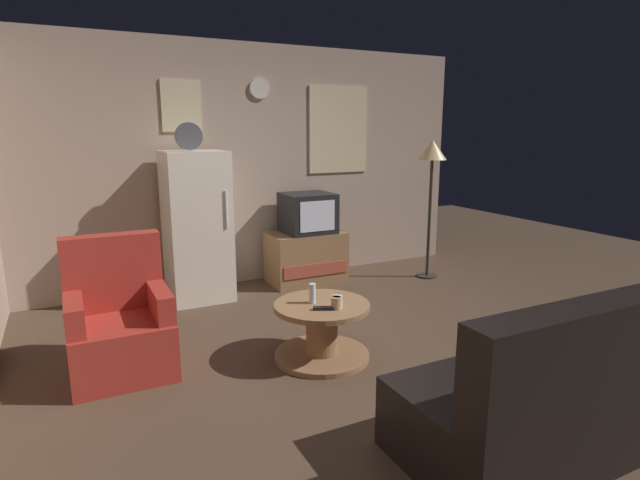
{
  "coord_description": "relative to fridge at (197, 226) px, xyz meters",
  "views": [
    {
      "loc": [
        -1.91,
        -3.02,
        1.7
      ],
      "look_at": [
        0.05,
        0.9,
        0.75
      ],
      "focal_mm": 28.62,
      "sensor_mm": 36.0,
      "label": 1
    }
  ],
  "objects": [
    {
      "name": "wall_with_art",
      "position": [
        0.77,
        0.42,
        0.56
      ],
      "size": [
        5.2,
        0.12,
        2.61
      ],
      "color": "tan",
      "rests_on": "ground_plane"
    },
    {
      "name": "mug_ceramic_white",
      "position": [
        0.54,
        -1.97,
        -0.28
      ],
      "size": [
        0.08,
        0.08,
        0.09
      ],
      "primitive_type": "cylinder",
      "color": "silver",
      "rests_on": "coffee_table"
    },
    {
      "name": "remote_control",
      "position": [
        0.43,
        -1.96,
        -0.31
      ],
      "size": [
        0.15,
        0.1,
        0.02
      ],
      "primitive_type": "cube",
      "rotation": [
        0.0,
        0.0,
        -0.45
      ],
      "color": "black",
      "rests_on": "coffee_table"
    },
    {
      "name": "tv_stand",
      "position": [
        1.22,
        0.03,
        -0.47
      ],
      "size": [
        0.84,
        0.53,
        0.57
      ],
      "color": "#8E6642",
      "rests_on": "ground_plane"
    },
    {
      "name": "armchair",
      "position": [
        -0.9,
        -1.35,
        -0.42
      ],
      "size": [
        0.68,
        0.68,
        0.96
      ],
      "color": "#A52D23",
      "rests_on": "ground_plane"
    },
    {
      "name": "fridge",
      "position": [
        0.0,
        0.0,
        0.0
      ],
      "size": [
        0.6,
        0.62,
        1.77
      ],
      "color": "silver",
      "rests_on": "ground_plane"
    },
    {
      "name": "mug_ceramic_tan",
      "position": [
        0.52,
        -1.99,
        -0.28
      ],
      "size": [
        0.08,
        0.08,
        0.09
      ],
      "primitive_type": "cylinder",
      "color": "tan",
      "rests_on": "coffee_table"
    },
    {
      "name": "couch",
      "position": [
        1.11,
        -3.4,
        -0.44
      ],
      "size": [
        1.7,
        0.8,
        0.92
      ],
      "color": "black",
      "rests_on": "ground_plane"
    },
    {
      "name": "ground_plane",
      "position": [
        0.77,
        -2.03,
        -0.75
      ],
      "size": [
        12.0,
        12.0,
        0.0
      ],
      "primitive_type": "plane",
      "color": "#4C3828"
    },
    {
      "name": "standing_lamp",
      "position": [
        2.58,
        -0.43,
        0.6
      ],
      "size": [
        0.32,
        0.32,
        1.59
      ],
      "color": "#332D28",
      "rests_on": "ground_plane"
    },
    {
      "name": "wine_glass",
      "position": [
        0.42,
        -1.79,
        -0.25
      ],
      "size": [
        0.05,
        0.05,
        0.15
      ],
      "primitive_type": "cylinder",
      "color": "silver",
      "rests_on": "coffee_table"
    },
    {
      "name": "coffee_table",
      "position": [
        0.48,
        -1.83,
        -0.54
      ],
      "size": [
        0.72,
        0.72,
        0.43
      ],
      "color": "#8E6642",
      "rests_on": "ground_plane"
    },
    {
      "name": "crt_tv",
      "position": [
        1.25,
        0.03,
        0.04
      ],
      "size": [
        0.54,
        0.51,
        0.44
      ],
      "color": "black",
      "rests_on": "tv_stand"
    }
  ]
}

